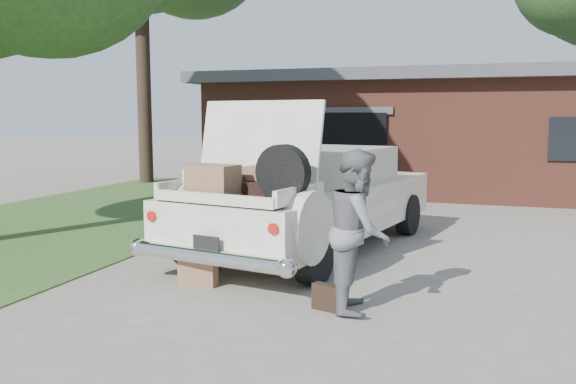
% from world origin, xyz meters
% --- Properties ---
extents(ground, '(90.00, 90.00, 0.00)m').
position_xyz_m(ground, '(0.00, 0.00, 0.00)').
color(ground, gray).
rests_on(ground, ground).
extents(grass_strip, '(6.00, 16.00, 0.02)m').
position_xyz_m(grass_strip, '(-5.50, 3.00, 0.01)').
color(grass_strip, '#2D4C1E').
rests_on(grass_strip, ground).
extents(house, '(12.80, 7.80, 3.30)m').
position_xyz_m(house, '(0.98, 11.47, 1.67)').
color(house, brown).
rests_on(house, ground).
extents(sedan, '(3.17, 5.96, 2.33)m').
position_xyz_m(sedan, '(-0.10, 2.04, 0.83)').
color(sedan, white).
rests_on(sedan, ground).
extents(woman_left, '(0.36, 0.54, 1.46)m').
position_xyz_m(woman_left, '(-1.19, 0.00, 0.73)').
color(woman_left, silver).
rests_on(woman_left, ground).
extents(woman_right, '(0.82, 0.97, 1.77)m').
position_xyz_m(woman_right, '(1.26, -0.71, 0.89)').
color(woman_right, slate).
rests_on(woman_right, ground).
extents(suitcase_left, '(0.50, 0.17, 0.39)m').
position_xyz_m(suitcase_left, '(-0.86, -0.42, 0.19)').
color(suitcase_left, '#92674A').
rests_on(suitcase_left, ground).
extents(suitcase_right, '(0.40, 0.22, 0.29)m').
position_xyz_m(suitcase_right, '(0.97, -0.87, 0.15)').
color(suitcase_right, black).
rests_on(suitcase_right, ground).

